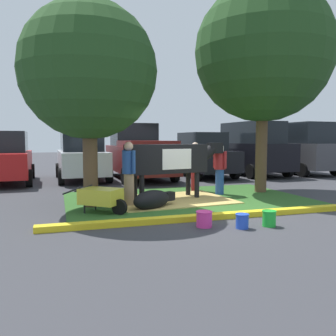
# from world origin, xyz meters

# --- Properties ---
(ground_plane) EXTENTS (80.00, 80.00, 0.00)m
(ground_plane) POSITION_xyz_m (0.00, 0.00, 0.00)
(ground_plane) COLOR #38383D
(grass_island) EXTENTS (6.76, 4.66, 0.02)m
(grass_island) POSITION_xyz_m (0.20, 1.69, 0.01)
(grass_island) COLOR #2D5B23
(grass_island) RESTS_ON ground
(curb_yellow) EXTENTS (7.96, 0.24, 0.12)m
(curb_yellow) POSITION_xyz_m (0.20, -0.79, 0.06)
(curb_yellow) COLOR yellow
(curb_yellow) RESTS_ON ground
(hay_bedding) EXTENTS (3.40, 2.67, 0.04)m
(hay_bedding) POSITION_xyz_m (-0.33, 1.60, 0.03)
(hay_bedding) COLOR tan
(hay_bedding) RESTS_ON ground
(shade_tree_left) EXTENTS (3.39, 3.39, 5.11)m
(shade_tree_left) POSITION_xyz_m (-2.54, 1.40, 3.39)
(shade_tree_left) COLOR brown
(shade_tree_left) RESTS_ON ground
(shade_tree_right) EXTENTS (4.33, 4.33, 6.61)m
(shade_tree_right) POSITION_xyz_m (2.94, 2.25, 4.42)
(shade_tree_right) COLOR brown
(shade_tree_right) RESTS_ON ground
(cow_holstein) EXTENTS (3.11, 1.09, 1.62)m
(cow_holstein) POSITION_xyz_m (-0.30, 1.82, 1.16)
(cow_holstein) COLOR black
(cow_holstein) RESTS_ON ground
(calf_lying) EXTENTS (1.30, 0.94, 0.48)m
(calf_lying) POSITION_xyz_m (-1.13, 0.62, 0.24)
(calf_lying) COLOR black
(calf_lying) RESTS_ON ground
(person_handler) EXTENTS (0.34, 0.45, 1.62)m
(person_handler) POSITION_xyz_m (0.96, 3.04, 0.87)
(person_handler) COLOR maroon
(person_handler) RESTS_ON ground
(person_visitor_near) EXTENTS (0.34, 0.50, 1.55)m
(person_visitor_near) POSITION_xyz_m (1.44, 2.19, 0.83)
(person_visitor_near) COLOR #23478C
(person_visitor_near) RESTS_ON ground
(person_visitor_far) EXTENTS (0.34, 0.50, 1.66)m
(person_visitor_far) POSITION_xyz_m (-1.60, 1.18, 0.89)
(person_visitor_far) COLOR #9E7F5B
(person_visitor_far) RESTS_ON ground
(wheelbarrow) EXTENTS (1.40, 1.30, 0.63)m
(wheelbarrow) POSITION_xyz_m (-2.37, 0.53, 0.39)
(wheelbarrow) COLOR gold
(wheelbarrow) RESTS_ON ground
(bucket_pink) EXTENTS (0.33, 0.33, 0.31)m
(bucket_pink) POSITION_xyz_m (-0.60, -1.35, 0.16)
(bucket_pink) COLOR #EA3893
(bucket_pink) RESTS_ON ground
(bucket_blue) EXTENTS (0.27, 0.27, 0.29)m
(bucket_blue) POSITION_xyz_m (0.05, -1.68, 0.15)
(bucket_blue) COLOR blue
(bucket_blue) RESTS_ON ground
(bucket_green) EXTENTS (0.28, 0.28, 0.32)m
(bucket_green) POSITION_xyz_m (0.64, -1.70, 0.17)
(bucket_green) COLOR green
(bucket_green) RESTS_ON ground
(sedan_red) EXTENTS (2.13, 4.46, 2.02)m
(sedan_red) POSITION_xyz_m (-5.28, 7.25, 0.98)
(sedan_red) COLOR red
(sedan_red) RESTS_ON ground
(sedan_silver) EXTENTS (2.13, 4.46, 2.02)m
(sedan_silver) POSITION_xyz_m (-2.37, 7.48, 0.98)
(sedan_silver) COLOR silver
(sedan_silver) RESTS_ON ground
(pickup_truck_maroon) EXTENTS (2.35, 5.46, 2.42)m
(pickup_truck_maroon) POSITION_xyz_m (0.04, 7.36, 1.11)
(pickup_truck_maroon) COLOR maroon
(pickup_truck_maroon) RESTS_ON ground
(sedan_blue) EXTENTS (2.13, 4.46, 2.02)m
(sedan_blue) POSITION_xyz_m (2.99, 7.27, 0.98)
(sedan_blue) COLOR black
(sedan_blue) RESTS_ON ground
(suv_black) EXTENTS (2.24, 4.66, 2.52)m
(suv_black) POSITION_xyz_m (5.56, 7.24, 1.27)
(suv_black) COLOR black
(suv_black) RESTS_ON ground
(suv_dark_grey) EXTENTS (2.24, 4.66, 2.52)m
(suv_dark_grey) POSITION_xyz_m (8.18, 7.18, 1.27)
(suv_dark_grey) COLOR #3D3D42
(suv_dark_grey) RESTS_ON ground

